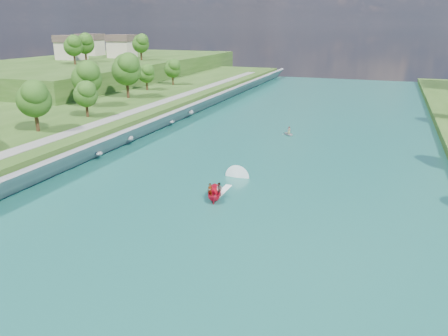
% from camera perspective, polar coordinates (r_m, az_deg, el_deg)
% --- Properties ---
extents(ground, '(260.00, 260.00, 0.00)m').
position_cam_1_polar(ground, '(51.07, -1.00, -6.00)').
color(ground, '#2D5119').
rests_on(ground, ground).
extents(river_water, '(55.00, 240.00, 0.10)m').
position_cam_1_polar(river_water, '(68.84, 5.08, 0.48)').
color(river_water, '#17574E').
rests_on(river_water, ground).
extents(berm_west, '(45.00, 240.00, 3.50)m').
position_cam_1_polar(berm_west, '(94.23, -25.71, 4.66)').
color(berm_west, '#2D5119').
rests_on(berm_west, ground).
extents(ridge_west, '(60.00, 120.00, 9.00)m').
position_cam_1_polar(ridge_west, '(171.24, -15.59, 12.08)').
color(ridge_west, '#2D5119').
rests_on(ridge_west, ground).
extents(riprap_bank, '(3.92, 236.00, 4.05)m').
position_cam_1_polar(riprap_bank, '(78.33, -13.59, 3.57)').
color(riprap_bank, slate).
rests_on(riprap_bank, ground).
extents(riverside_path, '(3.00, 200.00, 0.10)m').
position_cam_1_polar(riverside_path, '(82.29, -17.29, 5.20)').
color(riverside_path, gray).
rests_on(riverside_path, berm_west).
extents(ridge_houses, '(29.50, 29.50, 8.40)m').
position_cam_1_polar(ridge_houses, '(178.28, -16.55, 15.06)').
color(ridge_houses, beige).
rests_on(ridge_houses, ridge_west).
extents(trees_ridge, '(19.13, 38.69, 10.95)m').
position_cam_1_polar(trees_ridge, '(156.19, -15.48, 15.12)').
color(trees_ridge, '#274B14').
rests_on(trees_ridge, ridge_west).
extents(motorboat, '(3.60, 19.03, 2.21)m').
position_cam_1_polar(motorboat, '(55.83, -0.72, -2.91)').
color(motorboat, red).
rests_on(motorboat, river_water).
extents(raft, '(3.31, 3.44, 1.70)m').
position_cam_1_polar(raft, '(87.60, 8.48, 4.52)').
color(raft, '#989AA0').
rests_on(raft, river_water).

